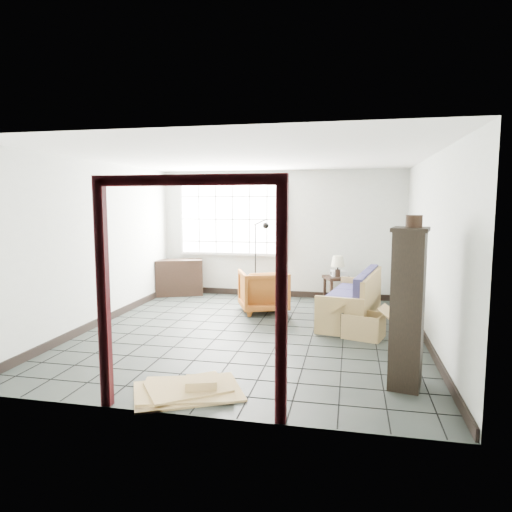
% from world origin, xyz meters
% --- Properties ---
extents(ground, '(5.50, 5.50, 0.00)m').
position_xyz_m(ground, '(0.00, 0.00, 0.00)').
color(ground, black).
rests_on(ground, ground).
extents(room_shell, '(5.02, 5.52, 2.61)m').
position_xyz_m(room_shell, '(0.00, 0.03, 1.68)').
color(room_shell, silver).
rests_on(room_shell, ground).
extents(window_panel, '(2.32, 0.08, 1.52)m').
position_xyz_m(window_panel, '(-1.00, 2.70, 1.60)').
color(window_panel, silver).
rests_on(window_panel, ground).
extents(doorway_trim, '(1.80, 0.08, 2.20)m').
position_xyz_m(doorway_trim, '(0.00, -2.70, 1.38)').
color(doorway_trim, black).
rests_on(doorway_trim, ground).
extents(futon_sofa, '(1.06, 2.02, 0.85)m').
position_xyz_m(futon_sofa, '(1.51, 0.98, 0.31)').
color(futon_sofa, olive).
rests_on(futon_sofa, ground).
extents(armchair, '(1.03, 1.00, 0.83)m').
position_xyz_m(armchair, '(-0.09, 1.35, 0.41)').
color(armchair, '#8F5014').
rests_on(armchair, ground).
extents(side_table, '(0.62, 0.62, 0.51)m').
position_xyz_m(side_table, '(1.18, 2.40, 0.42)').
color(side_table, black).
rests_on(side_table, ground).
extents(table_lamp, '(0.33, 0.33, 0.41)m').
position_xyz_m(table_lamp, '(1.19, 2.33, 0.80)').
color(table_lamp, black).
rests_on(table_lamp, side_table).
extents(projector, '(0.35, 0.31, 0.11)m').
position_xyz_m(projector, '(1.21, 2.45, 0.57)').
color(projector, silver).
rests_on(projector, side_table).
extents(floor_lamp, '(0.43, 0.30, 1.63)m').
position_xyz_m(floor_lamp, '(-0.35, 2.35, 0.87)').
color(floor_lamp, black).
rests_on(floor_lamp, ground).
extents(console_shelf, '(1.04, 0.71, 0.76)m').
position_xyz_m(console_shelf, '(-2.10, 2.40, 0.38)').
color(console_shelf, black).
rests_on(console_shelf, ground).
extents(tall_shelf, '(0.45, 0.53, 1.70)m').
position_xyz_m(tall_shelf, '(2.03, -1.64, 0.86)').
color(tall_shelf, black).
rests_on(tall_shelf, ground).
extents(pot, '(0.20, 0.20, 0.13)m').
position_xyz_m(pot, '(2.05, -1.64, 1.76)').
color(pot, black).
rests_on(pot, tall_shelf).
extents(open_box, '(0.96, 0.67, 0.50)m').
position_xyz_m(open_box, '(1.63, 0.09, 0.18)').
color(open_box, '#A3874E').
rests_on(open_box, ground).
extents(cardboard_pile, '(1.31, 1.17, 0.16)m').
position_xyz_m(cardboard_pile, '(-0.17, -2.26, 0.04)').
color(cardboard_pile, '#A3874E').
rests_on(cardboard_pile, ground).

